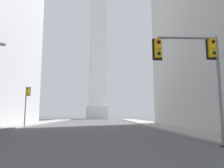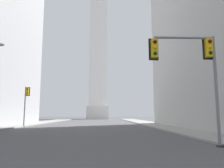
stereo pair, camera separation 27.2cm
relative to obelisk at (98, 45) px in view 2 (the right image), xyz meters
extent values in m
cube|color=gray|center=(-11.69, -58.04, -32.23)|extent=(5.00, 108.82, 0.15)
cube|color=gray|center=(11.69, -58.04, -32.23)|extent=(5.00, 108.82, 0.15)
cube|color=silver|center=(0.00, 0.00, -29.65)|extent=(9.05, 9.05, 5.32)
cube|color=white|center=(0.00, 0.00, -0.01)|extent=(7.24, 7.24, 53.96)
cylinder|color=slate|center=(8.89, -80.83, -29.12)|extent=(0.18, 0.18, 6.36)
cylinder|color=#262626|center=(8.89, -80.83, -32.25)|extent=(0.40, 0.40, 0.10)
cube|color=#E5B20F|center=(8.60, -80.83, -26.64)|extent=(0.35, 0.35, 1.10)
cube|color=black|center=(8.60, -80.65, -26.64)|extent=(0.58, 0.05, 1.32)
sphere|color=#410907|center=(8.61, -81.02, -26.30)|extent=(0.22, 0.22, 0.22)
sphere|color=yellow|center=(8.61, -81.02, -26.64)|extent=(0.22, 0.22, 0.22)
sphere|color=#073410|center=(8.61, -81.02, -26.99)|extent=(0.22, 0.22, 0.22)
cylinder|color=slate|center=(7.14, -80.83, -26.04)|extent=(3.52, 0.14, 0.14)
sphere|color=slate|center=(8.89, -80.83, -26.04)|extent=(0.18, 0.18, 0.18)
cube|color=#E5B20F|center=(5.38, -80.83, -26.71)|extent=(0.35, 0.35, 1.10)
cube|color=black|center=(5.37, -80.65, -26.71)|extent=(0.58, 0.05, 1.32)
sphere|color=#410907|center=(5.38, -81.02, -26.37)|extent=(0.22, 0.22, 0.22)
sphere|color=yellow|center=(5.38, -81.02, -26.71)|extent=(0.22, 0.22, 0.22)
sphere|color=#073410|center=(5.38, -81.02, -27.06)|extent=(0.22, 0.22, 0.22)
cylinder|color=slate|center=(-9.27, -59.96, -29.33)|extent=(0.18, 0.18, 5.94)
cylinder|color=#262626|center=(-9.27, -59.96, -32.25)|extent=(0.40, 0.40, 0.10)
cube|color=#E5B20F|center=(-8.98, -59.96, -27.06)|extent=(0.34, 0.34, 1.10)
cube|color=black|center=(-8.98, -59.78, -27.06)|extent=(0.58, 0.04, 1.32)
sphere|color=#410907|center=(-8.98, -60.15, -26.72)|extent=(0.22, 0.22, 0.22)
sphere|color=yellow|center=(-8.98, -60.15, -27.06)|extent=(0.22, 0.22, 0.22)
sphere|color=#073410|center=(-8.98, -60.15, -27.40)|extent=(0.22, 0.22, 0.22)
ellipsoid|color=silver|center=(-7.02, -73.27, -24.16)|extent=(0.64, 0.36, 0.26)
camera|label=1|loc=(2.17, -92.98, -30.54)|focal=35.00mm
camera|label=2|loc=(2.44, -92.99, -30.54)|focal=35.00mm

